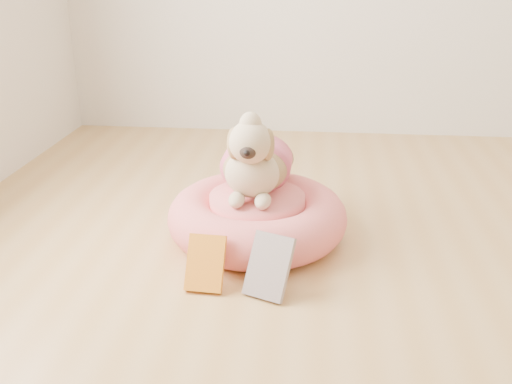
# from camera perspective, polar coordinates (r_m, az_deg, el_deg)

# --- Properties ---
(floor) EXTENTS (4.50, 4.50, 0.00)m
(floor) POSITION_cam_1_polar(r_m,az_deg,el_deg) (1.74, 20.86, -15.77)
(floor) COLOR tan
(floor) RESTS_ON ground
(pet_bed) EXTENTS (0.70, 0.70, 0.18)m
(pet_bed) POSITION_cam_1_polar(r_m,az_deg,el_deg) (2.25, 0.13, -2.50)
(pet_bed) COLOR #E7675A
(pet_bed) RESTS_ON floor
(dog) EXTENTS (0.35, 0.49, 0.36)m
(dog) POSITION_cam_1_polar(r_m,az_deg,el_deg) (2.19, -0.07, 4.47)
(dog) COLOR brown
(dog) RESTS_ON pet_bed
(book_yellow) EXTENTS (0.13, 0.13, 0.17)m
(book_yellow) POSITION_cam_1_polar(r_m,az_deg,el_deg) (1.93, -5.07, -7.10)
(book_yellow) COLOR yellow
(book_yellow) RESTS_ON floor
(book_white) EXTENTS (0.18, 0.17, 0.20)m
(book_white) POSITION_cam_1_polar(r_m,az_deg,el_deg) (1.88, 1.31, -7.44)
(book_white) COLOR white
(book_white) RESTS_ON floor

